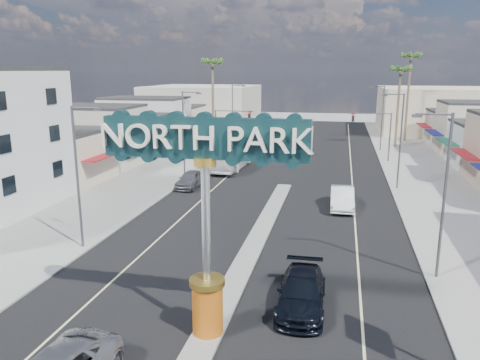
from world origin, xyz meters
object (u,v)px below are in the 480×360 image
at_px(streetlight_l_far, 234,112).
at_px(streetlight_r_mid, 399,136).
at_px(streetlight_l_mid, 185,130).
at_px(suv_right, 301,292).
at_px(palm_right_mid, 401,73).
at_px(streetlight_l_near, 79,171).
at_px(palm_right_far, 411,61).
at_px(palm_left_far, 212,67).
at_px(streetlight_r_far, 381,115).
at_px(streetlight_r_near, 442,188).
at_px(gateway_sign, 206,202).
at_px(traffic_signal_right, 375,127).
at_px(car_parked_left, 191,179).
at_px(city_bus, 234,152).
at_px(car_parked_right, 342,198).
at_px(traffic_signal_left, 229,123).

relative_size(streetlight_l_far, streetlight_r_mid, 1.00).
relative_size(streetlight_l_mid, suv_right, 1.65).
xyz_separation_m(palm_right_mid, suv_right, (-9.31, -50.77, -9.81)).
bearing_deg(streetlight_l_near, palm_right_far, 63.94).
height_order(streetlight_l_far, palm_left_far, palm_left_far).
relative_size(streetlight_r_far, palm_left_far, 0.69).
height_order(streetlight_l_far, streetlight_r_near, same).
bearing_deg(streetlight_l_near, gateway_sign, -37.55).
height_order(traffic_signal_right, car_parked_left, traffic_signal_right).
relative_size(suv_right, city_bus, 0.45).
xyz_separation_m(streetlight_r_far, city_bus, (-17.43, -14.89, -3.37)).
bearing_deg(car_parked_right, streetlight_r_near, -69.96).
distance_m(gateway_sign, streetlight_r_mid, 29.91).
xyz_separation_m(traffic_signal_right, streetlight_l_far, (-19.62, 8.01, 0.79)).
distance_m(streetlight_r_far, palm_right_far, 13.21).
height_order(streetlight_l_near, palm_right_mid, palm_right_mid).
xyz_separation_m(traffic_signal_left, palm_left_far, (-3.82, 6.01, 7.22)).
bearing_deg(suv_right, streetlight_l_mid, 118.32).
bearing_deg(palm_right_mid, traffic_signal_left, -151.58).
distance_m(streetlight_l_mid, streetlight_r_far, 30.32).
xyz_separation_m(streetlight_r_near, car_parked_right, (-4.93, 12.56, -4.20)).
xyz_separation_m(traffic_signal_right, car_parked_left, (-18.00, -17.42, -3.46)).
bearing_deg(city_bus, car_parked_right, -46.64).
height_order(palm_right_far, city_bus, palm_right_far).
relative_size(gateway_sign, city_bus, 0.75).
bearing_deg(palm_left_far, streetlight_l_far, 37.92).
xyz_separation_m(palm_right_far, suv_right, (-11.31, -56.77, -11.59)).
relative_size(car_parked_left, car_parked_right, 0.90).
bearing_deg(traffic_signal_left, streetlight_l_mid, -95.10).
xyz_separation_m(streetlight_l_near, palm_right_far, (25.43, 52.00, 7.32)).
bearing_deg(streetlight_l_near, traffic_signal_right, 60.01).
height_order(gateway_sign, streetlight_l_far, gateway_sign).
bearing_deg(car_parked_left, car_parked_right, -13.00).
relative_size(traffic_signal_right, suv_right, 1.10).
relative_size(streetlight_r_mid, car_parked_left, 1.89).
distance_m(suv_right, city_bus, 33.64).
bearing_deg(streetlight_r_mid, traffic_signal_left, 144.50).
bearing_deg(car_parked_left, streetlight_r_mid, 12.78).
relative_size(gateway_sign, traffic_signal_left, 1.53).
height_order(streetlight_l_near, car_parked_left, streetlight_l_near).
relative_size(streetlight_r_far, palm_right_mid, 0.74).
height_order(traffic_signal_left, suv_right, traffic_signal_left).
distance_m(traffic_signal_left, streetlight_r_mid, 24.11).
height_order(gateway_sign, palm_right_far, palm_right_far).
xyz_separation_m(palm_right_mid, city_bus, (-20.00, -18.89, -8.90)).
bearing_deg(streetlight_l_far, gateway_sign, -78.22).
height_order(palm_right_mid, car_parked_left, palm_right_mid).
relative_size(streetlight_l_mid, car_parked_right, 1.70).
xyz_separation_m(streetlight_l_near, city_bus, (3.43, 27.11, -3.37)).
xyz_separation_m(suv_right, city_bus, (-10.69, 31.88, 0.91)).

